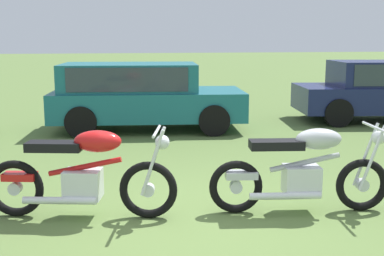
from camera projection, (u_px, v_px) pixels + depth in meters
ground_plane at (198, 221)px, 5.49m from camera, size 120.00×120.00×0.00m
motorcycle_red at (83, 174)px, 5.51m from camera, size 2.10×0.79×1.02m
motorcycle_silver at (302, 170)px, 5.69m from camera, size 2.07×0.64×1.02m
car_teal at (139, 91)px, 10.80m from camera, size 4.25×2.30×1.43m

